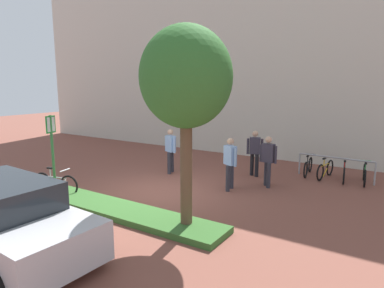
# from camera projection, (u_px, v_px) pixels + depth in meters

# --- Properties ---
(ground_plane) EXTENTS (60.00, 60.00, 0.00)m
(ground_plane) POSITION_uv_depth(u_px,v_px,m) (157.00, 192.00, 10.96)
(ground_plane) COLOR brown
(building_facade) EXTENTS (28.00, 1.20, 10.00)m
(building_facade) POSITION_uv_depth(u_px,v_px,m) (252.00, 50.00, 16.14)
(building_facade) COLOR beige
(building_facade) RESTS_ON ground
(planter_strip) EXTENTS (7.00, 1.10, 0.16)m
(planter_strip) POSITION_uv_depth(u_px,v_px,m) (110.00, 208.00, 9.37)
(planter_strip) COLOR #336028
(planter_strip) RESTS_ON ground
(tree_sidewalk) EXTENTS (2.09, 2.09, 4.74)m
(tree_sidewalk) POSITION_uv_depth(u_px,v_px,m) (186.00, 79.00, 7.57)
(tree_sidewalk) COLOR brown
(tree_sidewalk) RESTS_ON ground
(parking_sign_post) EXTENTS (0.10, 0.36, 2.51)m
(parking_sign_post) POSITION_uv_depth(u_px,v_px,m) (52.00, 144.00, 10.36)
(parking_sign_post) COLOR #2D7238
(parking_sign_post) RESTS_ON ground
(bike_at_sign) EXTENTS (1.65, 0.51, 0.86)m
(bike_at_sign) POSITION_uv_depth(u_px,v_px,m) (56.00, 183.00, 10.71)
(bike_at_sign) COLOR black
(bike_at_sign) RESTS_ON ground
(bike_rack_cluster) EXTENTS (2.66, 1.68, 0.83)m
(bike_rack_cluster) POSITION_uv_depth(u_px,v_px,m) (335.00, 170.00, 12.37)
(bike_rack_cluster) COLOR #99999E
(bike_rack_cluster) RESTS_ON ground
(bollard_steel) EXTENTS (0.16, 0.16, 0.90)m
(bollard_steel) POSITION_uv_depth(u_px,v_px,m) (267.00, 172.00, 11.73)
(bollard_steel) COLOR #ADADB2
(bollard_steel) RESTS_ON ground
(person_casual_tan) EXTENTS (0.58, 0.45, 1.72)m
(person_casual_tan) POSITION_uv_depth(u_px,v_px,m) (170.00, 148.00, 13.15)
(person_casual_tan) COLOR #2D2D38
(person_casual_tan) RESTS_ON ground
(person_suited_navy) EXTENTS (0.61, 0.37, 1.72)m
(person_suited_navy) POSITION_uv_depth(u_px,v_px,m) (268.00, 158.00, 11.38)
(person_suited_navy) COLOR #2D2D38
(person_suited_navy) RESTS_ON ground
(person_suited_dark) EXTENTS (0.57, 0.37, 1.72)m
(person_suited_dark) POSITION_uv_depth(u_px,v_px,m) (255.00, 150.00, 12.71)
(person_suited_dark) COLOR black
(person_suited_dark) RESTS_ON ground
(person_shirt_blue) EXTENTS (0.56, 0.49, 1.72)m
(person_shirt_blue) POSITION_uv_depth(u_px,v_px,m) (230.00, 161.00, 11.03)
(person_shirt_blue) COLOR #2D2D38
(person_shirt_blue) RESTS_ON ground
(car_silver_sedan) EXTENTS (4.38, 2.18, 1.54)m
(car_silver_sedan) POSITION_uv_depth(u_px,v_px,m) (4.00, 220.00, 6.81)
(car_silver_sedan) COLOR #B7B7BC
(car_silver_sedan) RESTS_ON ground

